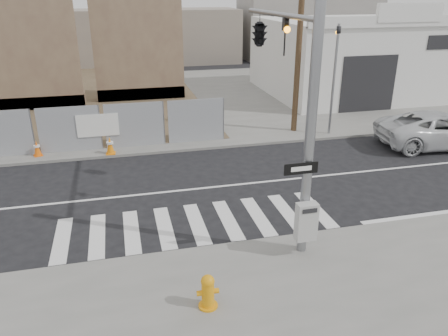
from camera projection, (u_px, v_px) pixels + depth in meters
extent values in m
plane|color=black|center=(184.00, 190.00, 15.84)|extent=(100.00, 100.00, 0.00)
cube|color=slate|center=(150.00, 100.00, 28.38)|extent=(50.00, 20.00, 0.12)
cylinder|color=gray|center=(311.00, 128.00, 10.71)|extent=(0.26, 0.26, 7.00)
cylinder|color=gray|center=(278.00, 14.00, 12.09)|extent=(0.14, 5.20, 0.14)
cube|color=#B2B2AF|center=(306.00, 222.00, 11.39)|extent=(0.55, 0.30, 1.05)
cube|color=black|center=(301.00, 168.00, 10.89)|extent=(0.90, 0.03, 0.30)
cube|color=silver|center=(301.00, 169.00, 10.87)|extent=(0.55, 0.01, 0.12)
imported|color=black|center=(285.00, 37.00, 11.76)|extent=(0.16, 0.20, 1.00)
imported|color=black|center=(260.00, 30.00, 13.73)|extent=(0.53, 2.48, 1.00)
cylinder|color=gray|center=(334.00, 81.00, 20.71)|extent=(0.12, 0.12, 5.20)
imported|color=black|center=(339.00, 26.00, 19.76)|extent=(0.16, 0.20, 1.00)
cube|color=brown|center=(21.00, 40.00, 24.38)|extent=(6.00, 0.50, 8.00)
cube|color=brown|center=(33.00, 102.00, 26.11)|extent=(6.00, 1.30, 0.80)
cube|color=brown|center=(138.00, 36.00, 26.73)|extent=(5.50, 0.50, 8.00)
cube|color=brown|center=(141.00, 92.00, 28.46)|extent=(5.50, 1.30, 0.80)
cube|color=silver|center=(356.00, 56.00, 29.66)|extent=(12.00, 10.00, 4.80)
cube|color=silver|center=(408.00, 21.00, 24.18)|extent=(12.00, 0.30, 0.60)
cube|color=silver|center=(410.00, 12.00, 23.96)|extent=(4.00, 0.30, 1.00)
cube|color=black|center=(368.00, 84.00, 25.01)|extent=(3.40, 0.06, 3.20)
cylinder|color=brown|center=(300.00, 27.00, 20.27)|extent=(0.28, 0.28, 10.00)
cylinder|color=orange|center=(208.00, 305.00, 9.86)|extent=(0.48, 0.48, 0.04)
cylinder|color=orange|center=(208.00, 294.00, 9.75)|extent=(0.31, 0.31, 0.66)
sphere|color=orange|center=(208.00, 281.00, 9.61)|extent=(0.31, 0.31, 0.31)
cylinder|color=orange|center=(200.00, 293.00, 9.68)|extent=(0.16, 0.13, 0.12)
cylinder|color=orange|center=(216.00, 291.00, 9.76)|extent=(0.16, 0.13, 0.12)
imported|color=silver|center=(441.00, 129.00, 20.03)|extent=(5.99, 3.28, 1.59)
cube|color=#E65D0C|center=(38.00, 155.00, 18.78)|extent=(0.44, 0.44, 0.03)
cone|color=#E65D0C|center=(37.00, 148.00, 18.65)|extent=(0.39, 0.39, 0.68)
cylinder|color=silver|center=(37.00, 146.00, 18.62)|extent=(0.26, 0.26, 0.08)
cube|color=orange|center=(111.00, 153.00, 19.01)|extent=(0.42, 0.42, 0.03)
cone|color=orange|center=(110.00, 145.00, 18.87)|extent=(0.38, 0.38, 0.78)
cylinder|color=silver|center=(110.00, 143.00, 18.82)|extent=(0.30, 0.30, 0.09)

